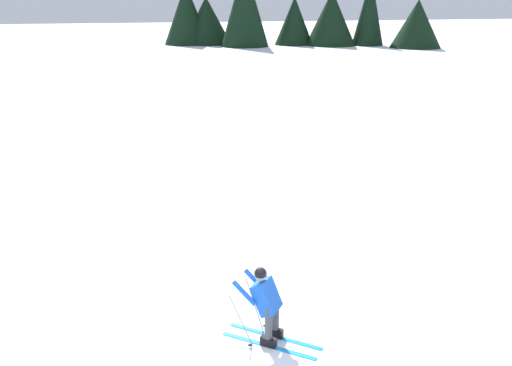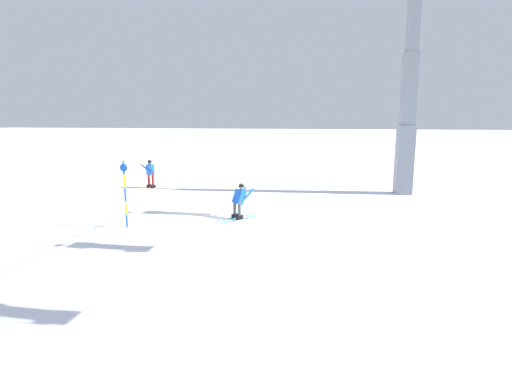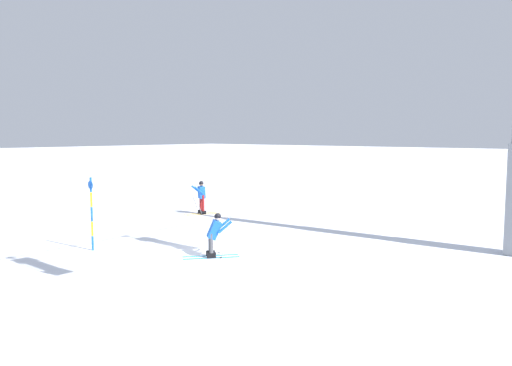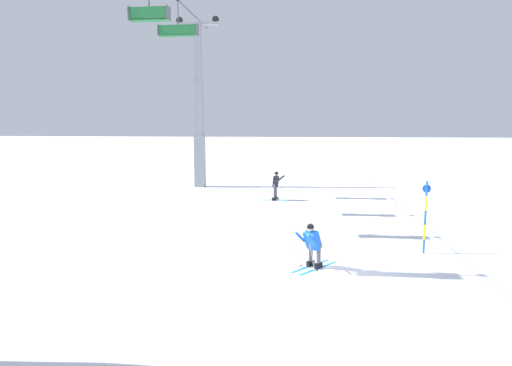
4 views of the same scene
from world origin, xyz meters
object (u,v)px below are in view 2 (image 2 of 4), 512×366
at_px(skier_carving_main, 239,199).
at_px(trail_marker_pole, 125,192).
at_px(lift_tower_near, 408,104).
at_px(skier_distant_uphill, 150,172).

distance_m(skier_carving_main, trail_marker_pole, 4.30).
relative_size(lift_tower_near, trail_marker_pole, 4.62).
distance_m(lift_tower_near, skier_distant_uphill, 14.45).
distance_m(skier_carving_main, skier_distant_uphill, 8.66).
height_order(trail_marker_pole, skier_distant_uphill, trail_marker_pole).
distance_m(skier_carving_main, lift_tower_near, 10.61).
relative_size(skier_carving_main, skier_distant_uphill, 0.94).
bearing_deg(lift_tower_near, trail_marker_pole, -52.82).
distance_m(trail_marker_pole, skier_distant_uphill, 8.16).
bearing_deg(skier_distant_uphill, skier_carving_main, 48.77).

